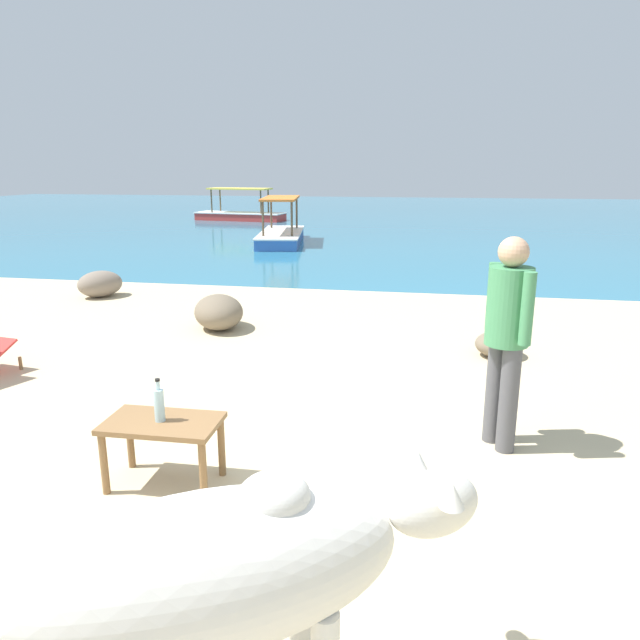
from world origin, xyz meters
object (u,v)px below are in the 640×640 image
object	(u,v)px
boat_red	(240,213)
boat_blue	(281,233)
low_bench_table	(163,432)
bottle	(159,404)
cow	(220,572)
person_standing	(507,328)

from	to	relation	value
boat_red	boat_blue	bearing A→B (deg)	-56.26
low_bench_table	bottle	bearing A→B (deg)	-170.76
cow	person_standing	world-z (taller)	person_standing
person_standing	boat_red	size ratio (longest dim) A/B	0.43
cow	bottle	size ratio (longest dim) A/B	6.06
cow	low_bench_table	bearing A→B (deg)	92.74
low_bench_table	boat_blue	world-z (taller)	boat_blue
boat_red	person_standing	bearing A→B (deg)	-59.45
cow	bottle	world-z (taller)	cow
bottle	person_standing	bearing A→B (deg)	23.57
cow	low_bench_table	xyz separation A→B (m)	(-1.00, 1.63, -0.30)
boat_blue	boat_red	xyz separation A→B (m)	(-3.42, 6.83, 0.00)
cow	low_bench_table	distance (m)	1.93
cow	low_bench_table	size ratio (longest dim) A/B	2.34
bottle	cow	bearing A→B (deg)	-58.15
low_bench_table	boat_red	world-z (taller)	boat_red
boat_blue	boat_red	bearing A→B (deg)	17.47
cow	boat_red	distance (m)	22.53
cow	person_standing	distance (m)	2.94
person_standing	boat_blue	world-z (taller)	person_standing
person_standing	boat_red	world-z (taller)	person_standing
cow	boat_blue	xyz separation A→B (m)	(-3.45, 14.62, -0.44)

